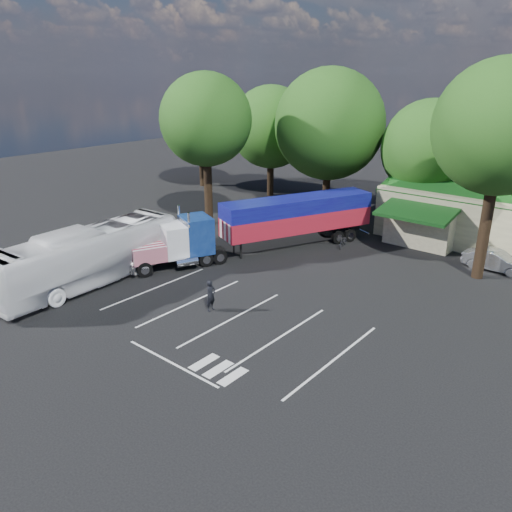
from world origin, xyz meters
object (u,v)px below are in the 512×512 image
Objects in this scene: semi_truck at (268,222)px; bicycle at (343,242)px; silver_sedan at (496,261)px; woman at (211,296)px; tour_bus at (89,256)px.

bicycle is at bearing 71.04° from semi_truck.
silver_sedan is at bearing -1.17° from bicycle.
semi_truck is at bearing -147.82° from bicycle.
woman is at bearing 149.90° from silver_sedan.
bicycle is (3.94, 4.24, -1.78)m from semi_truck.
woman is at bearing 9.30° from tour_bus.
tour_bus is 3.08× the size of silver_sedan.
tour_bus reaches higher than woman.
semi_truck is 10.28× the size of bicycle.
woman is at bearing -105.76° from bicycle.
tour_bus is (-8.80, -16.00, 1.31)m from bicycle.
woman is 19.51m from silver_sedan.
bicycle is 10.50m from silver_sedan.
bicycle is at bearing 105.90° from silver_sedan.
semi_truck reaches higher than tour_bus.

